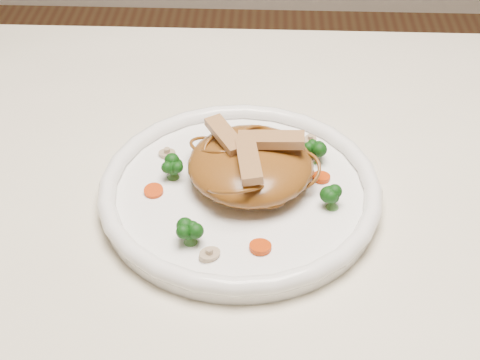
{
  "coord_description": "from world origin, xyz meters",
  "views": [
    {
      "loc": [
        -0.04,
        -0.59,
        1.27
      ],
      "look_at": [
        -0.06,
        -0.0,
        0.78
      ],
      "focal_mm": 52.95,
      "sensor_mm": 36.0,
      "label": 1
    }
  ],
  "objects": [
    {
      "name": "table",
      "position": [
        0.0,
        0.0,
        0.65
      ],
      "size": [
        1.2,
        0.8,
        0.75
      ],
      "color": "white",
      "rests_on": "ground"
    },
    {
      "name": "plate",
      "position": [
        -0.06,
        -0.0,
        0.76
      ],
      "size": [
        0.35,
        0.35,
        0.02
      ],
      "primitive_type": "cylinder",
      "rotation": [
        0.0,
        0.0,
        0.18
      ],
      "color": "white",
      "rests_on": "table"
    },
    {
      "name": "noodle_mound",
      "position": [
        -0.05,
        0.01,
        0.79
      ],
      "size": [
        0.15,
        0.15,
        0.04
      ],
      "primitive_type": "ellipsoid",
      "rotation": [
        0.0,
        0.0,
        -0.12
      ],
      "color": "brown",
      "rests_on": "plate"
    },
    {
      "name": "chicken_a",
      "position": [
        -0.03,
        0.02,
        0.82
      ],
      "size": [
        0.07,
        0.03,
        0.01
      ],
      "primitive_type": "cube",
      "rotation": [
        0.0,
        0.0,
        -0.03
      ],
      "color": "tan",
      "rests_on": "noodle_mound"
    },
    {
      "name": "chicken_b",
      "position": [
        -0.08,
        0.03,
        0.82
      ],
      "size": [
        0.05,
        0.06,
        0.01
      ],
      "primitive_type": "cube",
      "rotation": [
        0.0,
        0.0,
        2.12
      ],
      "color": "tan",
      "rests_on": "noodle_mound"
    },
    {
      "name": "chicken_c",
      "position": [
        -0.05,
        -0.02,
        0.82
      ],
      "size": [
        0.03,
        0.07,
        0.01
      ],
      "primitive_type": "cube",
      "rotation": [
        0.0,
        0.0,
        4.86
      ],
      "color": "tan",
      "rests_on": "noodle_mound"
    },
    {
      "name": "broccoli_0",
      "position": [
        0.02,
        0.05,
        0.78
      ],
      "size": [
        0.03,
        0.03,
        0.03
      ],
      "primitive_type": null,
      "rotation": [
        0.0,
        0.0,
        0.06
      ],
      "color": "#10470E",
      "rests_on": "plate"
    },
    {
      "name": "broccoli_1",
      "position": [
        -0.14,
        0.02,
        0.78
      ],
      "size": [
        0.03,
        0.03,
        0.03
      ],
      "primitive_type": null,
      "rotation": [
        0.0,
        0.0,
        -0.05
      ],
      "color": "#10470E",
      "rests_on": "plate"
    },
    {
      "name": "broccoli_2",
      "position": [
        -0.11,
        -0.08,
        0.78
      ],
      "size": [
        0.03,
        0.03,
        0.03
      ],
      "primitive_type": null,
      "rotation": [
        0.0,
        0.0,
        -0.12
      ],
      "color": "#10470E",
      "rests_on": "plate"
    },
    {
      "name": "broccoli_3",
      "position": [
        0.04,
        -0.03,
        0.78
      ],
      "size": [
        0.03,
        0.03,
        0.03
      ],
      "primitive_type": null,
      "rotation": [
        0.0,
        0.0,
        0.34
      ],
      "color": "#10470E",
      "rests_on": "plate"
    },
    {
      "name": "carrot_0",
      "position": [
        -0.02,
        0.08,
        0.77
      ],
      "size": [
        0.02,
        0.02,
        0.0
      ],
      "primitive_type": "cylinder",
      "rotation": [
        0.0,
        0.0,
        0.27
      ],
      "color": "#C83807",
      "rests_on": "plate"
    },
    {
      "name": "carrot_1",
      "position": [
        -0.16,
        -0.01,
        0.77
      ],
      "size": [
        0.03,
        0.03,
        0.0
      ],
      "primitive_type": "cylinder",
      "rotation": [
        0.0,
        0.0,
        0.28
      ],
      "color": "#C83807",
      "rests_on": "plate"
    },
    {
      "name": "carrot_2",
      "position": [
        0.03,
        0.02,
        0.77
      ],
      "size": [
        0.02,
        0.02,
        0.0
      ],
      "primitive_type": "cylinder",
      "rotation": [
        0.0,
        0.0,
        -0.13
      ],
      "color": "#C83807",
      "rests_on": "plate"
    },
    {
      "name": "carrot_3",
      "position": [
        -0.09,
        0.07,
        0.77
      ],
      "size": [
        0.02,
        0.02,
        0.0
      ],
      "primitive_type": "cylinder",
      "rotation": [
        0.0,
        0.0,
        0.33
      ],
      "color": "#C83807",
      "rests_on": "plate"
    },
    {
      "name": "carrot_4",
      "position": [
        -0.04,
        -0.09,
        0.77
      ],
      "size": [
        0.03,
        0.03,
        0.0
      ],
      "primitive_type": "cylinder",
      "rotation": [
        0.0,
        0.0,
        -0.33
      ],
      "color": "#C83807",
      "rests_on": "plate"
    },
    {
      "name": "mushroom_0",
      "position": [
        -0.09,
        -0.1,
        0.77
      ],
      "size": [
        0.03,
        0.03,
        0.01
      ],
      "primitive_type": "cylinder",
      "rotation": [
        0.0,
        0.0,
        0.65
      ],
      "color": "#C2AC91",
      "rests_on": "plate"
    },
    {
      "name": "mushroom_1",
      "position": [
        0.02,
        0.06,
        0.77
      ],
      "size": [
        0.03,
        0.03,
        0.01
      ],
      "primitive_type": "cylinder",
      "rotation": [
        0.0,
        0.0,
        1.26
      ],
      "color": "#C2AC91",
      "rests_on": "plate"
    },
    {
      "name": "mushroom_2",
      "position": [
        -0.15,
        0.06,
        0.77
      ],
      "size": [
        0.03,
        0.03,
        0.01
      ],
      "primitive_type": "cylinder",
      "rotation": [
        0.0,
        0.0,
        -0.3
      ],
      "color": "#C2AC91",
      "rests_on": "plate"
    },
    {
      "name": "mushroom_3",
      "position": [
        0.02,
        0.09,
        0.77
      ],
      "size": [
        0.02,
        0.02,
        0.01
      ],
      "primitive_type": "cylinder",
      "rotation": [
        0.0,
        0.0,
        1.49
      ],
      "color": "#C2AC91",
      "rests_on": "plate"
    }
  ]
}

